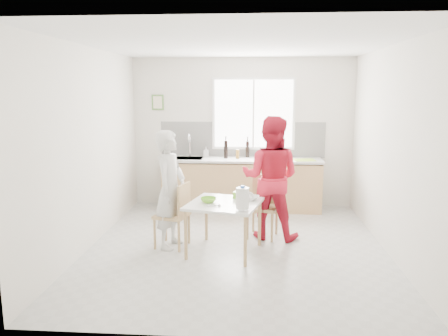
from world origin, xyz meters
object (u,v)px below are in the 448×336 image
object	(u,v)px
chair_left	(176,212)
person_red	(271,178)
wine_bottle_a	(226,149)
milk_jug	(243,198)
wine_bottle_b	(247,149)
dining_table	(224,208)
bowl_green	(208,200)
chair_far	(264,203)
person_white	(170,189)
bowl_white	(251,198)

from	to	relation	value
chair_left	person_red	distance (m)	1.43
wine_bottle_a	milk_jug	bearing A→B (deg)	-81.48
wine_bottle_b	dining_table	bearing A→B (deg)	-96.22
person_red	bowl_green	bearing A→B (deg)	51.70
chair_far	person_white	size ratio (longest dim) A/B	0.56
person_white	bowl_green	world-z (taller)	person_white
milk_jug	wine_bottle_b	world-z (taller)	wine_bottle_b
dining_table	chair_left	xyz separation A→B (m)	(-0.66, 0.16, -0.12)
milk_jug	wine_bottle_b	size ratio (longest dim) A/B	0.95
dining_table	milk_jug	world-z (taller)	milk_jug
chair_left	milk_jug	size ratio (longest dim) A/B	3.12
person_red	bowl_green	world-z (taller)	person_red
person_white	wine_bottle_a	world-z (taller)	person_white
chair_far	milk_jug	xyz separation A→B (m)	(-0.27, -1.06, 0.34)
dining_table	person_red	distance (m)	0.94
bowl_green	chair_left	bearing A→B (deg)	160.93
person_white	wine_bottle_a	xyz separation A→B (m)	(0.62, 2.01, 0.28)
dining_table	chair_left	distance (m)	0.69
bowl_green	wine_bottle_a	distance (m)	2.22
bowl_white	milk_jug	bearing A→B (deg)	-100.53
person_white	milk_jug	bearing A→B (deg)	-104.39
dining_table	wine_bottle_b	xyz separation A→B (m)	(0.25, 2.34, 0.46)
chair_far	chair_left	bearing A→B (deg)	-141.61
person_red	wine_bottle_b	size ratio (longest dim) A/B	5.89
chair_far	bowl_green	bearing A→B (deg)	-122.36
dining_table	person_white	distance (m)	0.79
bowl_green	dining_table	bearing A→B (deg)	0.88
chair_far	bowl_white	xyz separation A→B (m)	(-0.18, -0.54, 0.21)
wine_bottle_b	wine_bottle_a	bearing A→B (deg)	-158.55
dining_table	chair_left	bearing A→B (deg)	166.84
person_white	person_red	size ratio (longest dim) A/B	0.91
wine_bottle_a	wine_bottle_b	distance (m)	0.41
chair_far	milk_jug	size ratio (longest dim) A/B	3.15
chair_far	wine_bottle_a	xyz separation A→B (m)	(-0.65, 1.47, 0.58)
milk_jug	wine_bottle_b	bearing A→B (deg)	103.10
person_white	bowl_green	size ratio (longest dim) A/B	7.86
person_white	bowl_green	xyz separation A→B (m)	(0.54, -0.18, -0.09)
chair_left	milk_jug	xyz separation A→B (m)	(0.92, -0.50, 0.34)
dining_table	wine_bottle_b	world-z (taller)	wine_bottle_b
chair_left	wine_bottle_b	distance (m)	2.44
wine_bottle_a	bowl_green	bearing A→B (deg)	-92.06
milk_jug	bowl_green	bearing A→B (deg)	156.40
milk_jug	person_white	bearing A→B (deg)	165.61
person_white	wine_bottle_a	size ratio (longest dim) A/B	5.01
chair_far	bowl_green	size ratio (longest dim) A/B	4.41
chair_left	bowl_white	size ratio (longest dim) A/B	4.19
wine_bottle_a	wine_bottle_b	size ratio (longest dim) A/B	1.07
wine_bottle_a	wine_bottle_b	bearing A→B (deg)	21.45
person_red	person_white	bearing A→B (deg)	32.59
chair_far	person_white	xyz separation A→B (m)	(-1.27, -0.54, 0.31)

